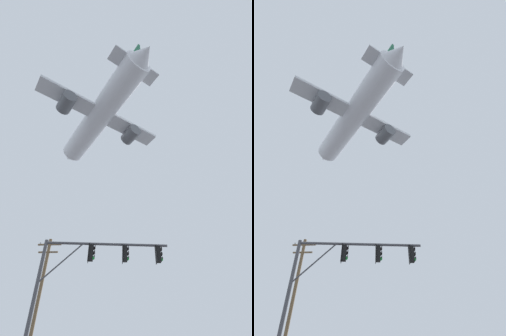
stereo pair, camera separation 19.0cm
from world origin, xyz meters
TOP-DOWN VIEW (x-y plane):
  - signal_pole_near at (-2.25, 7.02)m, footprint 7.23×1.09m
  - utility_pole at (-7.84, 14.48)m, footprint 2.20×0.28m
  - airplane at (-5.66, 19.59)m, footprint 20.52×25.47m

SIDE VIEW (x-z plane):
  - signal_pole_near at x=-2.25m, z-range 1.84..8.42m
  - utility_pole at x=-7.84m, z-range 0.30..9.98m
  - airplane at x=-5.66m, z-range 30.22..38.16m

